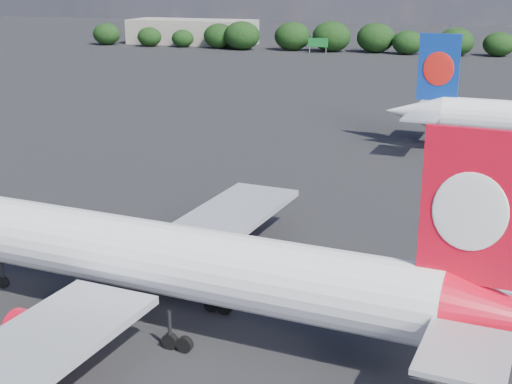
% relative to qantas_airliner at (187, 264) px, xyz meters
% --- Properties ---
extents(ground, '(500.00, 500.00, 0.00)m').
position_rel_qantas_airliner_xyz_m(ground, '(-13.27, 54.30, -4.63)').
color(ground, black).
rests_on(ground, ground).
extents(qantas_airliner, '(46.63, 44.39, 15.20)m').
position_rel_qantas_airliner_xyz_m(qantas_airliner, '(0.00, 0.00, 0.00)').
color(qantas_airliner, white).
rests_on(qantas_airliner, ground).
extents(terminal_building, '(42.00, 16.00, 8.00)m').
position_rel_qantas_airliner_xyz_m(terminal_building, '(-78.27, 186.30, -0.63)').
color(terminal_building, gray).
rests_on(terminal_building, ground).
extents(highway_sign, '(6.00, 0.30, 4.50)m').
position_rel_qantas_airliner_xyz_m(highway_sign, '(-31.27, 170.30, -1.50)').
color(highway_sign, '#146525').
rests_on(highway_sign, ground).
extents(billboard_yellow, '(5.00, 0.30, 5.50)m').
position_rel_qantas_airliner_xyz_m(billboard_yellow, '(-1.27, 176.30, -0.76)').
color(billboard_yellow, gold).
rests_on(billboard_yellow, ground).
extents(horizon_treeline, '(206.96, 16.30, 9.08)m').
position_rel_qantas_airliner_xyz_m(horizon_treeline, '(-3.53, 174.93, -0.65)').
color(horizon_treeline, black).
rests_on(horizon_treeline, ground).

